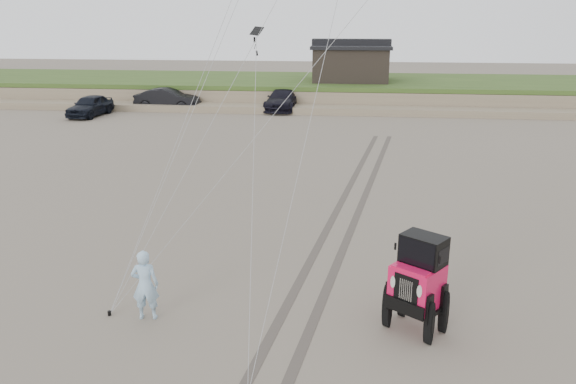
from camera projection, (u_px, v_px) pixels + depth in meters
name	position (u px, v px, depth m)	size (l,w,h in m)	color
ground	(244.00, 345.00, 12.25)	(160.00, 160.00, 0.00)	#6B6054
dune_ridge	(326.00, 90.00, 47.55)	(160.00, 14.25, 1.73)	#7A6B54
cabin	(351.00, 62.00, 46.13)	(6.40, 5.40, 3.35)	black
truck_a	(90.00, 106.00, 40.00)	(1.77, 4.40, 1.50)	black
truck_b	(167.00, 99.00, 42.76)	(1.70, 4.88, 1.61)	black
truck_c	(283.00, 99.00, 42.61)	(2.23, 5.48, 1.59)	black
jeep	(416.00, 294.00, 12.59)	(2.10, 4.88, 1.82)	#E4124A
man	(145.00, 285.00, 13.11)	(0.63, 0.42, 1.74)	#86A5D0
stake_main	(109.00, 313.00, 13.45)	(0.08, 0.08, 0.12)	black
tire_tracks	(343.00, 221.00, 19.62)	(5.22, 29.74, 0.01)	#4C443D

